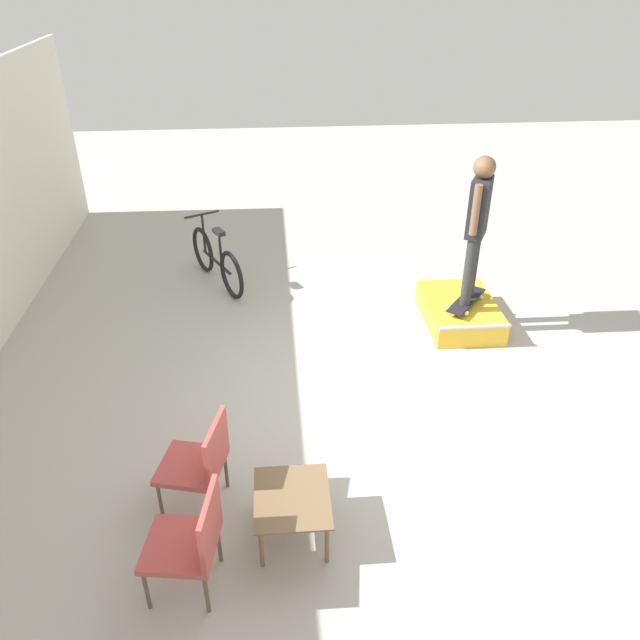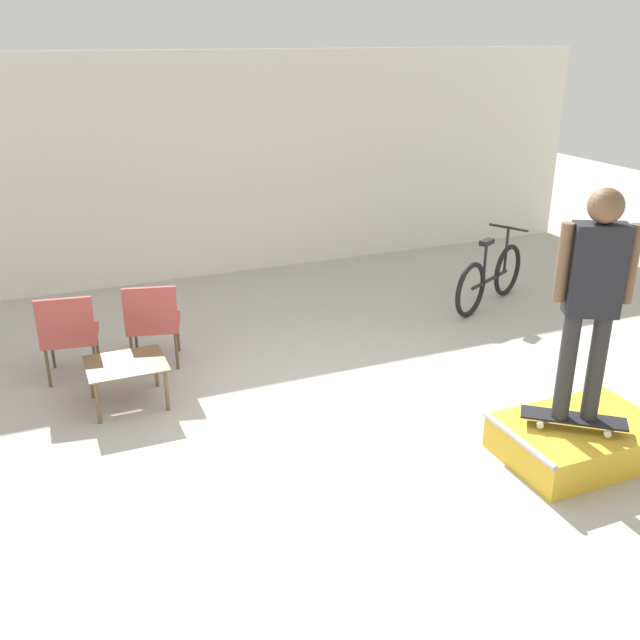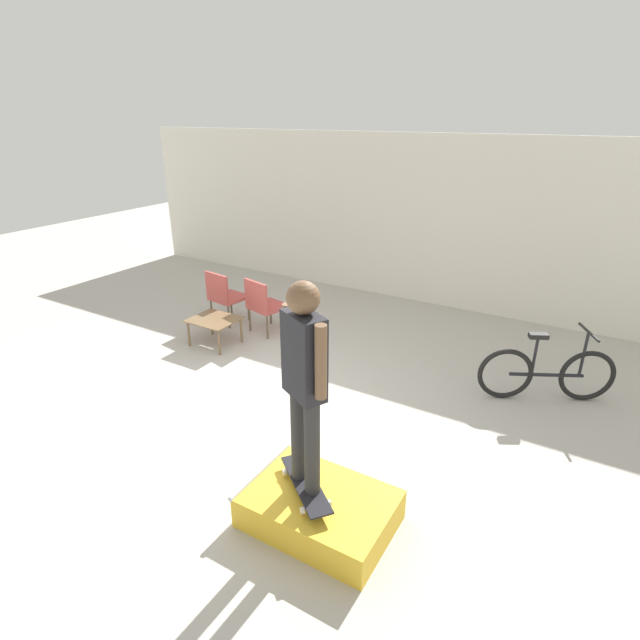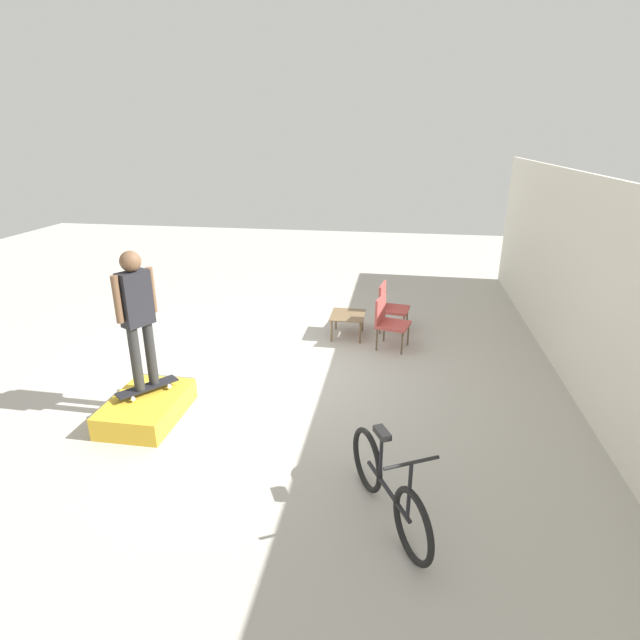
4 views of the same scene
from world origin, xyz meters
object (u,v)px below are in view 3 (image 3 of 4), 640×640
object	(u,v)px
person_skater	(304,372)
skate_ramp_box	(319,508)
skateboard_on_ramp	(306,484)
patio_chair_left	(225,294)
bicycle	(547,373)
coffee_table	(214,322)
patio_chair_right	(264,303)

from	to	relation	value
person_skater	skate_ramp_box	bearing A→B (deg)	39.03
skate_ramp_box	skateboard_on_ramp	world-z (taller)	skateboard_on_ramp
skateboard_on_ramp	patio_chair_left	distance (m)	4.67
skate_ramp_box	bicycle	xyz separation A→B (m)	(1.36, 3.17, 0.21)
person_skater	patio_chair_left	size ratio (longest dim) A/B	2.01
skateboard_on_ramp	person_skater	bearing A→B (deg)	-159.90
bicycle	person_skater	bearing A→B (deg)	-142.43
person_skater	patio_chair_left	xyz separation A→B (m)	(-3.53, 3.06, -0.97)
person_skater	coffee_table	xyz separation A→B (m)	(-3.11, 2.32, -1.11)
person_skater	patio_chair_right	world-z (taller)	person_skater
skate_ramp_box	bicycle	distance (m)	3.46
patio_chair_left	bicycle	world-z (taller)	bicycle
skate_ramp_box	person_skater	distance (m)	1.33
coffee_table	bicycle	world-z (taller)	bicycle
coffee_table	patio_chair_left	size ratio (longest dim) A/B	0.78
person_skater	bicycle	size ratio (longest dim) A/B	1.21
person_skater	coffee_table	size ratio (longest dim) A/B	2.57
skateboard_on_ramp	bicycle	distance (m)	3.52
skate_ramp_box	skateboard_on_ramp	bearing A→B (deg)	-168.19
skateboard_on_ramp	bicycle	world-z (taller)	bicycle
skateboard_on_ramp	person_skater	size ratio (longest dim) A/B	0.42
skateboard_on_ramp	patio_chair_right	world-z (taller)	patio_chair_right
patio_chair_left	skateboard_on_ramp	bearing A→B (deg)	147.58
person_skater	skateboard_on_ramp	bearing A→B (deg)	8.79
coffee_table	patio_chair_right	distance (m)	0.85
skate_ramp_box	patio_chair_right	xyz separation A→B (m)	(-2.84, 3.04, 0.36)
skate_ramp_box	skateboard_on_ramp	xyz separation A→B (m)	(-0.12, -0.02, 0.23)
skateboard_on_ramp	person_skater	distance (m)	1.09
skate_ramp_box	coffee_table	size ratio (longest dim) A/B	1.81
skate_ramp_box	coffee_table	distance (m)	3.96
skate_ramp_box	person_skater	bearing A→B (deg)	-168.19
skateboard_on_ramp	bicycle	bearing A→B (deg)	103.73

